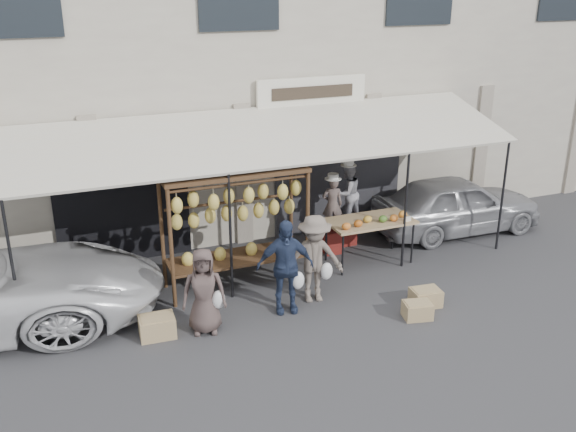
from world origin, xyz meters
The scene contains 16 objects.
ground_plane centered at (0.00, 0.00, 0.00)m, with size 90.00×90.00×0.00m, color #2D2D30.
shophouse centered at (0.00, 6.50, 3.65)m, with size 24.00×6.15×7.30m.
awning centered at (0.01, 2.28, 2.57)m, with size 10.00×2.35×2.92m.
banana_rack centered at (-0.78, 1.53, 1.57)m, with size 2.60×0.90×2.24m.
produce_table centered at (1.99, 1.54, 0.87)m, with size 1.70×0.90×1.04m.
vendor_left centered at (1.49, 2.27, 1.06)m, with size 0.42×0.28×1.15m, color #5B4D49.
vendor_right centered at (1.98, 2.58, 1.14)m, with size 0.62×0.49×1.28m, color #9797A0.
customer_left centered at (-1.75, 0.20, 0.72)m, with size 0.70×0.46×1.44m, color #4A3B38.
customer_mid centered at (-0.30, 0.36, 0.83)m, with size 0.97×0.40×1.66m, color #263250.
customer_right centered at (0.30, 0.51, 0.80)m, with size 1.03×0.59×1.60m, color #6B5F55.
stool_left centered at (1.49, 2.27, 0.24)m, with size 0.34×0.34×0.48m, color maroon.
stool_right centered at (1.98, 2.58, 0.25)m, with size 0.35×0.35×0.50m, color maroon.
crate_near_a centered at (1.67, -0.71, 0.14)m, with size 0.46×0.35×0.28m, color tan.
crate_near_b centered at (2.04, -0.39, 0.15)m, with size 0.50×0.38×0.30m, color tan.
crate_far centered at (-2.50, 0.33, 0.17)m, with size 0.56×0.42×0.33m, color tan.
sedan centered at (4.56, 2.31, 0.65)m, with size 1.53×3.80×1.30m, color gray.
Camera 1 is at (-3.88, -8.73, 5.44)m, focal length 40.00 mm.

